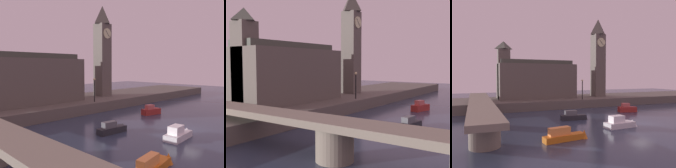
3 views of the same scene
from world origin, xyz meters
TOP-DOWN VIEW (x-y plane):
  - ground_plane at (0.00, 0.00)m, footprint 120.00×120.00m
  - far_embankment at (0.00, 20.00)m, footprint 70.00×12.00m
  - clock_tower at (5.70, 19.74)m, footprint 2.61×2.64m
  - parliament_hall at (-7.91, 20.80)m, footprint 14.58×6.35m
  - streetlamp at (-0.35, 15.12)m, footprint 0.36×0.36m
  - boat_dinghy_red at (4.18, 7.73)m, footprint 3.51×1.72m
  - boat_barge_dark at (-6.53, 5.08)m, footprint 3.85×1.29m
  - boat_patrol_orange at (-11.21, -3.21)m, footprint 4.46×1.43m
  - boat_ferry_white at (-3.44, -0.82)m, footprint 4.19×1.62m

SIDE VIEW (x-z plane):
  - ground_plane at x=0.00m, z-range 0.00..0.00m
  - boat_patrol_orange at x=-11.21m, z-range -0.29..1.15m
  - boat_barge_dark at x=-6.53m, z-range -0.22..1.11m
  - boat_ferry_white at x=-3.44m, z-range -0.28..1.18m
  - boat_dinghy_red at x=4.18m, z-range -0.19..1.23m
  - far_embankment at x=0.00m, z-range 0.00..1.50m
  - streetlamp at x=-0.35m, z-range 1.97..5.60m
  - parliament_hall at x=-7.91m, z-range -0.18..10.45m
  - clock_tower at x=5.70m, z-range 1.77..17.99m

